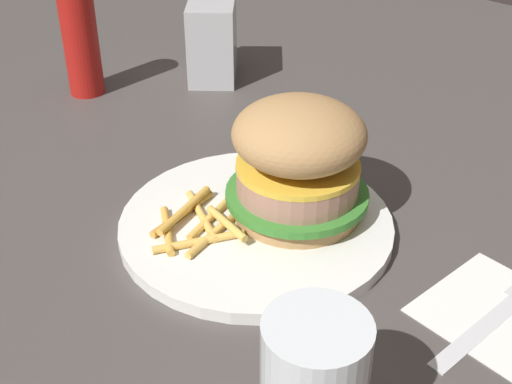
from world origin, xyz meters
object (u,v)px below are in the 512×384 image
object	(u,v)px
plate	(256,225)
ketchup_bottle	(81,42)
fries_pile	(197,223)
napkin	(500,314)
sandwich	(298,160)
fork	(502,310)
napkin_dispenser	(212,40)

from	to	relation	value
plate	ketchup_bottle	xyz separation A→B (m)	(-0.08, -0.37, 0.06)
fries_pile	ketchup_bottle	bearing A→B (deg)	-109.75
fries_pile	napkin	bearing A→B (deg)	110.34
sandwich	fries_pile	world-z (taller)	sandwich
ketchup_bottle	fries_pile	bearing A→B (deg)	70.25
fries_pile	ketchup_bottle	world-z (taller)	ketchup_bottle
fries_pile	fork	xyz separation A→B (m)	(-0.09, 0.25, -0.01)
sandwich	ketchup_bottle	world-z (taller)	ketchup_bottle
ketchup_bottle	fork	bearing A→B (deg)	87.41
sandwich	ketchup_bottle	xyz separation A→B (m)	(-0.04, -0.38, 0.00)
napkin	napkin_dispenser	distance (m)	0.53
napkin_dispenser	ketchup_bottle	world-z (taller)	ketchup_bottle
plate	napkin_dispenser	size ratio (longest dim) A/B	2.43
fork	fries_pile	bearing A→B (deg)	-69.35
ketchup_bottle	napkin	bearing A→B (deg)	87.26
fork	napkin_dispenser	world-z (taller)	napkin_dispenser
fries_pile	fork	size ratio (longest dim) A/B	0.62
fries_pile	ketchup_bottle	distance (m)	0.36
plate	fries_pile	distance (m)	0.06
fork	napkin_dispenser	distance (m)	0.53
fries_pile	fork	distance (m)	0.27
plate	sandwich	bearing A→B (deg)	153.20
plate	fork	xyz separation A→B (m)	(-0.05, 0.22, -0.00)
sandwich	fork	size ratio (longest dim) A/B	0.76
napkin	ketchup_bottle	xyz separation A→B (m)	(-0.03, -0.58, 0.07)
fork	napkin_dispenser	xyz separation A→B (m)	(-0.17, -0.50, 0.05)
fries_pile	sandwich	bearing A→B (deg)	148.53
napkin	napkin_dispenser	bearing A→B (deg)	-109.06
fries_pile	napkin_dispenser	bearing A→B (deg)	-136.62
napkin	fork	distance (m)	0.00
plate	napkin	size ratio (longest dim) A/B	2.28
sandwich	fork	distance (m)	0.21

